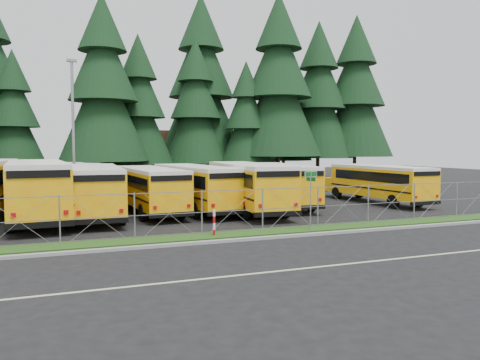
% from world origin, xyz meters
% --- Properties ---
extents(ground, '(120.00, 120.00, 0.00)m').
position_xyz_m(ground, '(0.00, 0.00, 0.00)').
color(ground, black).
rests_on(ground, ground).
extents(curb, '(50.00, 0.25, 0.12)m').
position_xyz_m(curb, '(0.00, -3.10, 0.06)').
color(curb, gray).
rests_on(curb, ground).
extents(grass_verge, '(50.00, 1.40, 0.06)m').
position_xyz_m(grass_verge, '(0.00, -1.70, 0.03)').
color(grass_verge, '#204012').
rests_on(grass_verge, ground).
extents(road_lane_line, '(50.00, 0.12, 0.01)m').
position_xyz_m(road_lane_line, '(0.00, -8.00, 0.01)').
color(road_lane_line, beige).
rests_on(road_lane_line, ground).
extents(chainlink_fence, '(44.00, 0.10, 2.00)m').
position_xyz_m(chainlink_fence, '(0.00, -1.00, 1.00)').
color(chainlink_fence, gray).
rests_on(chainlink_fence, ground).
extents(brick_building, '(22.00, 10.00, 6.00)m').
position_xyz_m(brick_building, '(6.00, 40.00, 3.00)').
color(brick_building, brown).
rests_on(brick_building, ground).
extents(bus_1, '(3.67, 12.31, 3.19)m').
position_xyz_m(bus_1, '(-11.16, 6.01, 1.59)').
color(bus_1, orange).
rests_on(bus_1, ground).
extents(bus_2, '(2.90, 11.07, 2.88)m').
position_xyz_m(bus_2, '(-8.13, 6.01, 1.44)').
color(bus_2, orange).
rests_on(bus_2, ground).
extents(bus_3, '(3.24, 10.52, 2.72)m').
position_xyz_m(bus_3, '(-5.06, 6.75, 1.36)').
color(bus_3, orange).
rests_on(bus_3, ground).
extents(bus_4, '(3.74, 10.93, 2.81)m').
position_xyz_m(bus_4, '(-2.31, 6.56, 1.40)').
color(bus_4, orange).
rests_on(bus_4, ground).
extents(bus_5, '(3.33, 11.40, 2.95)m').
position_xyz_m(bus_5, '(0.65, 5.25, 1.48)').
color(bus_5, orange).
rests_on(bus_5, ground).
extents(bus_6, '(3.90, 10.93, 2.80)m').
position_xyz_m(bus_6, '(3.61, 6.95, 1.40)').
color(bus_6, orange).
rests_on(bus_6, ground).
extents(bus_east, '(2.83, 10.20, 2.65)m').
position_xyz_m(bus_east, '(10.88, 6.09, 1.32)').
color(bus_east, orange).
rests_on(bus_east, ground).
extents(street_sign, '(0.80, 0.53, 2.81)m').
position_xyz_m(street_sign, '(1.02, -2.01, 2.03)').
color(street_sign, gray).
rests_on(street_sign, ground).
extents(striped_bollard, '(0.11, 0.11, 1.20)m').
position_xyz_m(striped_bollard, '(-3.64, -1.71, 0.60)').
color(striped_bollard, '#B20C0C').
rests_on(striped_bollard, ground).
extents(light_standard, '(0.70, 0.35, 10.14)m').
position_xyz_m(light_standard, '(-9.04, 14.29, 5.50)').
color(light_standard, gray).
rests_on(light_standard, ground).
extents(conifer_2, '(5.76, 5.76, 12.75)m').
position_xyz_m(conifer_2, '(-13.80, 25.71, 6.37)').
color(conifer_2, black).
rests_on(conifer_2, ground).
extents(conifer_3, '(8.19, 8.19, 18.12)m').
position_xyz_m(conifer_3, '(-6.12, 24.02, 9.06)').
color(conifer_3, black).
rests_on(conifer_3, ground).
extents(conifer_4, '(6.93, 6.93, 15.33)m').
position_xyz_m(conifer_4, '(-2.46, 26.90, 7.66)').
color(conifer_4, black).
rests_on(conifer_4, ground).
extents(conifer_5, '(7.00, 7.00, 15.49)m').
position_xyz_m(conifer_5, '(3.64, 27.44, 7.74)').
color(conifer_5, black).
rests_on(conifer_5, ground).
extents(conifer_6, '(5.88, 5.88, 13.01)m').
position_xyz_m(conifer_6, '(8.48, 25.04, 6.51)').
color(conifer_6, black).
rests_on(conifer_6, ground).
extents(conifer_7, '(9.23, 9.23, 20.42)m').
position_xyz_m(conifer_7, '(12.07, 24.67, 10.21)').
color(conifer_7, black).
rests_on(conifer_7, ground).
extents(conifer_8, '(8.36, 8.36, 18.49)m').
position_xyz_m(conifer_8, '(18.22, 26.77, 9.25)').
color(conifer_8, black).
rests_on(conifer_8, ground).
extents(conifer_9, '(8.81, 8.81, 19.49)m').
position_xyz_m(conifer_9, '(22.89, 26.13, 9.74)').
color(conifer_9, black).
rests_on(conifer_9, ground).
extents(conifer_11, '(6.79, 6.79, 15.03)m').
position_xyz_m(conifer_11, '(-4.35, 34.94, 7.51)').
color(conifer_11, black).
rests_on(conifer_11, ground).
extents(conifer_12, '(9.54, 9.54, 21.10)m').
position_xyz_m(conifer_12, '(5.07, 30.16, 10.55)').
color(conifer_12, black).
rests_on(conifer_12, ground).
extents(conifer_13, '(7.12, 7.12, 15.75)m').
position_xyz_m(conifer_13, '(16.17, 31.68, 7.88)').
color(conifer_13, black).
rests_on(conifer_13, ground).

